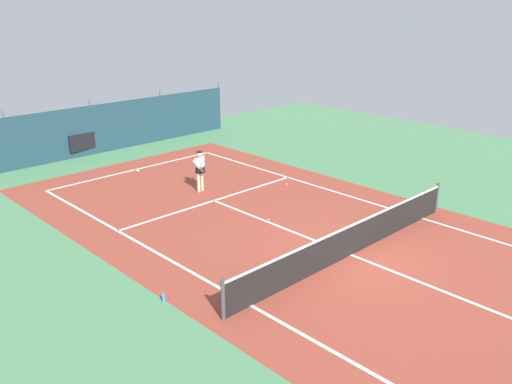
{
  "coord_description": "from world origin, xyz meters",
  "views": [
    {
      "loc": [
        -12.17,
        -8.58,
        7.22
      ],
      "look_at": [
        0.1,
        4.2,
        0.9
      ],
      "focal_mm": 38.03,
      "sensor_mm": 36.0,
      "label": 1
    }
  ],
  "objects_px": {
    "tennis_player": "(200,168)",
    "water_bottle": "(164,298)",
    "tennis_ball_near_player": "(268,220)",
    "parked_car": "(63,132)",
    "tennis_net": "(352,239)",
    "tennis_ball_midcourt": "(286,184)"
  },
  "relations": [
    {
      "from": "tennis_player",
      "to": "tennis_ball_near_player",
      "type": "height_order",
      "value": "tennis_player"
    },
    {
      "from": "tennis_ball_midcourt",
      "to": "parked_car",
      "type": "distance_m",
      "value": 12.5
    },
    {
      "from": "tennis_ball_near_player",
      "to": "water_bottle",
      "type": "height_order",
      "value": "water_bottle"
    },
    {
      "from": "tennis_net",
      "to": "water_bottle",
      "type": "relative_size",
      "value": 42.17
    },
    {
      "from": "tennis_player",
      "to": "water_bottle",
      "type": "distance_m",
      "value": 8.43
    },
    {
      "from": "tennis_player",
      "to": "parked_car",
      "type": "xyz_separation_m",
      "value": [
        -0.94,
        9.98,
        -0.12
      ]
    },
    {
      "from": "tennis_net",
      "to": "parked_car",
      "type": "relative_size",
      "value": 2.32
    },
    {
      "from": "tennis_player",
      "to": "water_bottle",
      "type": "xyz_separation_m",
      "value": [
        -5.91,
        -5.96,
        -0.84
      ]
    },
    {
      "from": "tennis_player",
      "to": "parked_car",
      "type": "distance_m",
      "value": 10.03
    },
    {
      "from": "tennis_player",
      "to": "parked_car",
      "type": "relative_size",
      "value": 0.38
    },
    {
      "from": "tennis_net",
      "to": "water_bottle",
      "type": "height_order",
      "value": "tennis_net"
    },
    {
      "from": "tennis_net",
      "to": "tennis_ball_near_player",
      "type": "distance_m",
      "value": 3.63
    },
    {
      "from": "tennis_player",
      "to": "tennis_ball_near_player",
      "type": "relative_size",
      "value": 24.85
    },
    {
      "from": "tennis_player",
      "to": "tennis_net",
      "type": "bearing_deg",
      "value": 77.49
    },
    {
      "from": "water_bottle",
      "to": "parked_car",
      "type": "bearing_deg",
      "value": 72.7
    },
    {
      "from": "tennis_ball_near_player",
      "to": "tennis_net",
      "type": "bearing_deg",
      "value": -91.86
    },
    {
      "from": "tennis_ball_midcourt",
      "to": "water_bottle",
      "type": "relative_size",
      "value": 0.28
    },
    {
      "from": "tennis_ball_midcourt",
      "to": "parked_car",
      "type": "bearing_deg",
      "value": 108.5
    },
    {
      "from": "tennis_ball_near_player",
      "to": "water_bottle",
      "type": "distance_m",
      "value": 6.01
    },
    {
      "from": "tennis_ball_near_player",
      "to": "water_bottle",
      "type": "bearing_deg",
      "value": -161.17
    },
    {
      "from": "parked_car",
      "to": "water_bottle",
      "type": "relative_size",
      "value": 18.15
    },
    {
      "from": "tennis_net",
      "to": "tennis_ball_midcourt",
      "type": "xyz_separation_m",
      "value": [
        3.35,
        5.77,
        -0.48
      ]
    }
  ]
}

